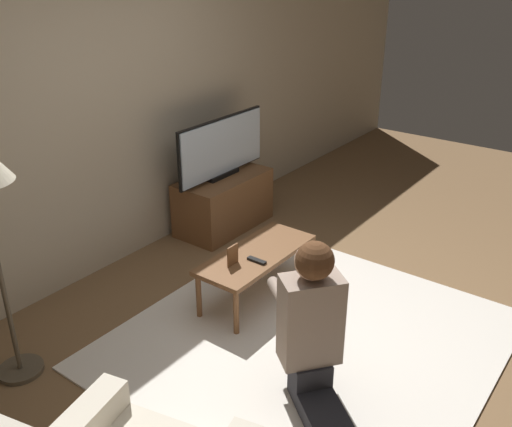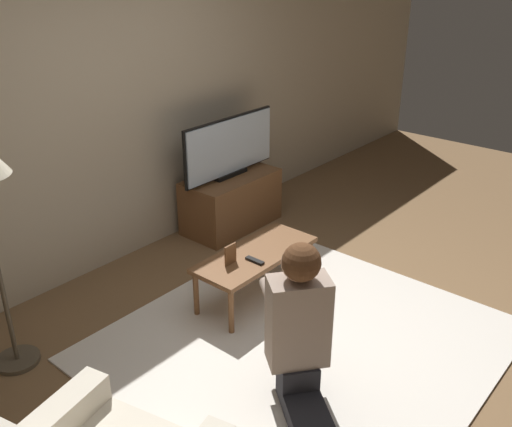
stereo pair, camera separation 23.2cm
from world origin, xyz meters
name	(u,v)px [view 1 (the left image)]	position (x,y,z in m)	size (l,w,h in m)	color
ground_plane	(308,341)	(0.00, 0.00, 0.00)	(10.00, 10.00, 0.00)	brown
wall_back	(101,110)	(0.00, 1.93, 1.30)	(10.00, 0.06, 2.60)	tan
rug	(309,340)	(0.00, 0.00, 0.01)	(2.44, 2.30, 0.02)	silver
tv_stand	(224,202)	(1.03, 1.59, 0.26)	(0.93, 0.49, 0.51)	brown
tv	(222,147)	(1.03, 1.60, 0.79)	(1.12, 0.08, 0.55)	black
coffee_table	(256,257)	(0.22, 0.61, 0.35)	(1.00, 0.42, 0.39)	brown
person_kneeling	(312,323)	(-0.45, -0.28, 0.53)	(0.71, 0.80, 1.01)	#232328
picture_frame	(233,255)	(-0.02, 0.63, 0.47)	(0.11, 0.01, 0.15)	brown
remote	(257,260)	(0.11, 0.52, 0.40)	(0.04, 0.15, 0.02)	black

